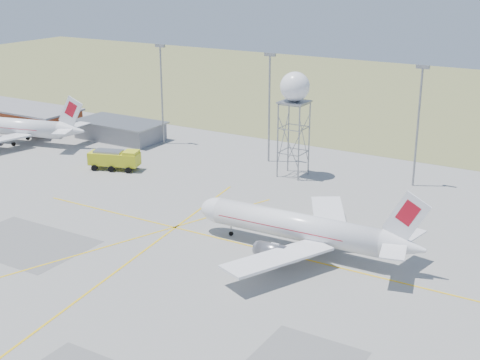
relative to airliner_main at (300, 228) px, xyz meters
The scene contains 11 objects.
ground 34.75m from the airliner_main, 112.45° to the right, with size 400.00×400.00×0.00m, color #989792.
grass_strip 108.88m from the airliner_main, 96.97° to the left, with size 400.00×120.00×0.03m, color #606638.
building_orange 93.19m from the airliner_main, 161.20° to the left, with size 33.00×12.00×4.30m.
building_grey 66.45m from the airliner_main, 151.18° to the left, with size 19.00×10.00×3.90m.
mast_a 59.66m from the airliner_main, 144.79° to the left, with size 2.20×0.50×20.50m.
mast_b 42.11m from the airliner_main, 124.30° to the left, with size 2.20×0.50×20.50m.
mast_c 35.46m from the airliner_main, 81.99° to the left, with size 2.20×0.50×20.50m.
airliner_main is the anchor object (origin of this frame).
airliner_far 77.55m from the airliner_main, 166.14° to the left, with size 31.43×29.98×10.78m.
radar_tower 33.05m from the airliner_main, 118.23° to the left, with size 5.12×5.12×18.54m.
fire_truck 47.07m from the airliner_main, 161.45° to the left, with size 9.77×5.97×3.71m.
Camera 1 is at (48.14, -41.42, 36.87)m, focal length 50.00 mm.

